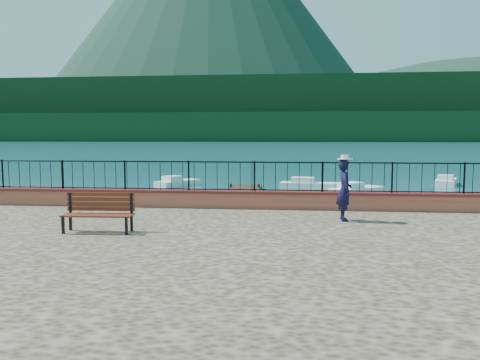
% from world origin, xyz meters
% --- Properties ---
extents(ground, '(2000.00, 2000.00, 0.00)m').
position_xyz_m(ground, '(0.00, 0.00, 0.00)').
color(ground, '#19596B').
rests_on(ground, ground).
extents(parapet, '(28.00, 0.46, 0.58)m').
position_xyz_m(parapet, '(0.00, 3.70, 1.49)').
color(parapet, '#C85D48').
rests_on(parapet, promenade).
extents(railing, '(27.00, 0.05, 0.95)m').
position_xyz_m(railing, '(0.00, 3.70, 2.25)').
color(railing, black).
rests_on(railing, parapet).
extents(dock, '(2.00, 16.00, 0.30)m').
position_xyz_m(dock, '(-2.00, 12.00, 0.15)').
color(dock, '#2D231C').
rests_on(dock, ground).
extents(far_forest, '(900.00, 60.00, 18.00)m').
position_xyz_m(far_forest, '(0.00, 300.00, 9.00)').
color(far_forest, black).
rests_on(far_forest, ground).
extents(foothills, '(900.00, 120.00, 44.00)m').
position_xyz_m(foothills, '(0.00, 360.00, 22.00)').
color(foothills, black).
rests_on(foothills, ground).
extents(volcano, '(560.00, 560.00, 380.00)m').
position_xyz_m(volcano, '(-120.00, 700.00, 190.00)').
color(volcano, '#142D23').
rests_on(volcano, ground).
extents(companion_hill, '(448.00, 384.00, 180.00)m').
position_xyz_m(companion_hill, '(220.00, 560.00, 0.00)').
color(companion_hill, '#142D23').
rests_on(companion_hill, ground).
extents(park_bench, '(1.76, 0.64, 0.96)m').
position_xyz_m(park_bench, '(-3.87, -0.53, 1.49)').
color(park_bench, black).
rests_on(park_bench, promenade).
extents(person, '(0.47, 0.67, 1.74)m').
position_xyz_m(person, '(2.38, 1.74, 2.07)').
color(person, black).
rests_on(person, promenade).
extents(hat, '(0.44, 0.44, 0.12)m').
position_xyz_m(hat, '(2.38, 1.74, 3.00)').
color(hat, silver).
rests_on(hat, person).
extents(boat_0, '(3.56, 1.73, 0.80)m').
position_xyz_m(boat_0, '(-5.09, 7.21, 0.40)').
color(boat_0, silver).
rests_on(boat_0, ground).
extents(boat_1, '(4.43, 2.33, 0.80)m').
position_xyz_m(boat_1, '(6.12, 11.63, 0.40)').
color(boat_1, silver).
rests_on(boat_1, ground).
extents(boat_2, '(3.67, 3.47, 0.80)m').
position_xyz_m(boat_2, '(5.00, 17.66, 0.40)').
color(boat_2, white).
rests_on(boat_2, ground).
extents(boat_3, '(2.93, 3.55, 0.80)m').
position_xyz_m(boat_3, '(-7.11, 21.05, 0.40)').
color(boat_3, silver).
rests_on(boat_3, ground).
extents(boat_4, '(4.44, 1.91, 0.80)m').
position_xyz_m(boat_4, '(2.38, 20.39, 0.40)').
color(boat_4, silver).
rests_on(boat_4, ground).
extents(boat_5, '(2.48, 3.70, 0.80)m').
position_xyz_m(boat_5, '(12.25, 23.95, 0.40)').
color(boat_5, silver).
rests_on(boat_5, ground).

